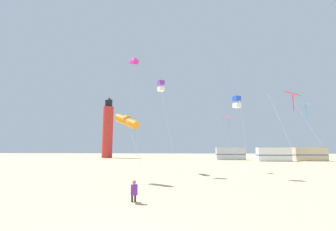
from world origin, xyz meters
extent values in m
cube|color=#722D99|center=(-0.50, 6.04, 0.68)|extent=(0.39, 0.30, 0.52)
sphere|color=#9E704C|center=(-0.50, 6.04, 1.06)|extent=(0.20, 0.20, 0.20)
cylinder|color=#2D2D38|center=(-0.47, 6.24, 0.44)|extent=(0.22, 0.38, 0.13)
cylinder|color=#2D2D38|center=(-0.51, 6.39, 0.21)|extent=(0.11, 0.11, 0.42)
cylinder|color=#2D2D38|center=(-0.62, 6.20, 0.44)|extent=(0.22, 0.38, 0.13)
cylinder|color=#2D2D38|center=(-0.67, 6.35, 0.21)|extent=(0.11, 0.11, 0.42)
cylinder|color=silver|center=(-1.65, 12.24, 2.51)|extent=(1.36, 2.13, 5.03)
cylinder|color=orange|center=(-2.71, 12.91, 5.02)|extent=(2.48, 1.93, 1.48)
sphere|color=orange|center=(-2.71, 12.91, 5.17)|extent=(0.76, 0.76, 0.76)
cylinder|color=silver|center=(0.57, 17.05, 4.72)|extent=(1.78, 1.71, 9.44)
cube|color=purple|center=(-0.28, 17.93, 9.79)|extent=(0.82, 0.82, 0.44)
cube|color=white|center=(-0.28, 17.93, 9.09)|extent=(0.82, 0.82, 0.44)
cylinder|color=silver|center=(8.56, 8.63, 3.20)|extent=(1.58, 1.62, 6.41)
cube|color=red|center=(9.36, 9.42, 6.40)|extent=(1.22, 1.22, 0.40)
cylinder|color=red|center=(9.36, 9.42, 5.75)|extent=(0.04, 0.04, 1.10)
cylinder|color=silver|center=(-3.76, 20.94, 6.88)|extent=(1.58, 0.76, 13.76)
cylinder|color=#D826A5|center=(-4.13, 21.72, 13.76)|extent=(1.70, 2.55, 1.48)
sphere|color=#D826A5|center=(-4.13, 21.72, 13.91)|extent=(0.76, 0.76, 0.76)
cylinder|color=silver|center=(11.52, 10.55, 3.13)|extent=(3.28, 0.19, 6.26)
cube|color=#1EB2D1|center=(11.61, 12.18, 6.25)|extent=(1.22, 1.22, 0.40)
cylinder|color=#1EB2D1|center=(11.61, 12.18, 5.60)|extent=(0.04, 0.04, 1.10)
cylinder|color=silver|center=(7.27, 20.35, 3.21)|extent=(2.47, 0.77, 6.43)
cube|color=#E54C8C|center=(7.65, 21.58, 6.42)|extent=(1.22, 1.22, 0.40)
cylinder|color=#E54C8C|center=(7.65, 21.58, 5.77)|extent=(0.04, 0.04, 1.10)
cylinder|color=silver|center=(7.84, 16.02, 3.63)|extent=(0.91, 0.96, 7.27)
cube|color=blue|center=(7.37, 16.46, 7.61)|extent=(0.82, 0.82, 0.44)
cube|color=white|center=(7.37, 16.46, 6.91)|extent=(0.82, 0.82, 0.44)
cylinder|color=red|center=(-18.55, 55.43, 7.00)|extent=(2.80, 2.80, 14.00)
cylinder|color=black|center=(-18.55, 55.43, 14.90)|extent=(2.00, 2.00, 1.80)
cone|color=black|center=(-18.55, 55.43, 16.30)|extent=(2.20, 2.20, 1.00)
cube|color=#B7BABF|center=(12.89, 47.69, 1.40)|extent=(6.45, 2.44, 2.80)
cube|color=#4C608C|center=(12.89, 47.69, 1.26)|extent=(6.49, 2.48, 0.24)
cube|color=white|center=(20.60, 42.71, 1.40)|extent=(6.55, 2.76, 2.80)
cube|color=#4C608C|center=(20.60, 42.71, 1.26)|extent=(6.59, 2.80, 0.24)
cube|color=#C6B28C|center=(28.69, 44.51, 1.40)|extent=(6.44, 2.43, 2.80)
cube|color=#4C608C|center=(28.69, 44.51, 1.26)|extent=(6.49, 2.47, 0.24)
camera|label=1|loc=(2.01, -5.92, 2.84)|focal=24.34mm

